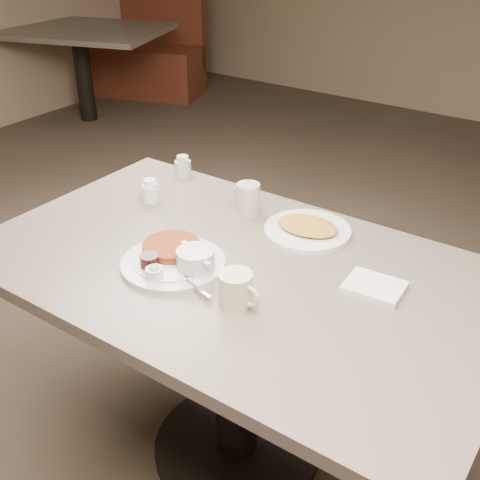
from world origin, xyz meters
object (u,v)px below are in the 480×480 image
Objects in this scene: main_plate at (177,259)px; coffee_mug_far at (248,198)px; creamer_left at (150,191)px; hash_plate at (307,229)px; booth_back_left at (128,49)px; creamer_right at (183,167)px; coffee_mug_near at (237,289)px; diner_table at (236,313)px.

main_plate is 3.31× the size of coffee_mug_far.
creamer_left is (-0.34, 0.26, 0.01)m from main_plate.
hash_plate is at bearing 61.10° from main_plate.
main_plate is at bearing -86.43° from coffee_mug_far.
booth_back_left is at bearing 140.05° from coffee_mug_far.
coffee_mug_far is 0.37m from creamer_right.
coffee_mug_near is 4.63m from booth_back_left.
creamer_left is at bearing 151.36° from coffee_mug_near.
booth_back_left is at bearing 137.99° from coffee_mug_near.
coffee_mug_far reaches higher than creamer_right.
hash_plate is 4.32m from booth_back_left.
main_plate is at bearing 167.23° from coffee_mug_near.
coffee_mug_near reaches higher than main_plate.
coffee_mug_far is (-0.27, 0.44, 0.00)m from coffee_mug_near.
coffee_mug_far is at bearing -39.95° from booth_back_left.
diner_table is at bearing -105.12° from hash_plate.
hash_plate is at bearing -38.09° from booth_back_left.
coffee_mug_far is 4.14m from booth_back_left.
coffee_mug_far reaches higher than hash_plate.
creamer_right is 0.60m from hash_plate.
creamer_right is (-0.52, 0.39, 0.21)m from diner_table.
creamer_right is at bearing 163.90° from coffee_mug_far.
diner_table is at bearing -19.23° from creamer_left.
creamer_right is (-0.36, 0.10, -0.01)m from coffee_mug_far.
hash_plate is (0.07, 0.28, 0.18)m from diner_table.
coffee_mug_far is at bearing 121.28° from coffee_mug_near.
booth_back_left reaches higher than coffee_mug_far.
creamer_left is 1.06× the size of creamer_right.
main_plate is at bearing -37.77° from creamer_left.
diner_table is 11.73× the size of coffee_mug_near.
diner_table is 17.48× the size of creamer_right.
creamer_left is (-0.47, 0.16, 0.21)m from diner_table.
coffee_mug_near is 0.83m from creamer_right.
hash_plate is (-0.04, 0.43, -0.03)m from coffee_mug_near.
coffee_mug_far is (-0.02, 0.39, 0.03)m from main_plate.
coffee_mug_far is 0.34m from creamer_left.
creamer_left is at bearing -168.55° from hash_plate.
main_plate is 3.03× the size of coffee_mug_near.
diner_table is at bearing -61.40° from coffee_mug_far.
creamer_left is 0.05× the size of booth_back_left.
coffee_mug_near is 0.52m from coffee_mug_far.
hash_plate is (0.21, 0.37, -0.01)m from main_plate.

